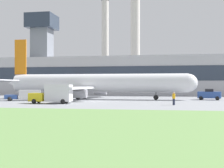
% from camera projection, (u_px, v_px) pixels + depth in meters
% --- Properties ---
extents(ground_plane, '(400.00, 400.00, 0.00)m').
position_uv_depth(ground_plane, '(94.00, 101.00, 52.46)').
color(ground_plane, gray).
extents(terminal_building, '(89.89, 11.76, 22.50)m').
position_uv_depth(terminal_building, '(117.00, 74.00, 84.13)').
color(terminal_building, '#B2B2B7').
rests_on(terminal_building, ground_plane).
extents(smokestack_left, '(2.91, 2.91, 33.92)m').
position_uv_depth(smokestack_left, '(105.00, 45.00, 112.43)').
color(smokestack_left, beige).
rests_on(smokestack_left, ground_plane).
extents(smokestack_right, '(3.72, 3.72, 42.72)m').
position_uv_depth(smokestack_right, '(135.00, 31.00, 109.48)').
color(smokestack_right, beige).
rests_on(smokestack_right, ground_plane).
extents(airplane, '(36.05, 29.83, 11.52)m').
position_uv_depth(airplane, '(96.00, 83.00, 57.99)').
color(airplane, silver).
rests_on(airplane, ground_plane).
extents(pushback_tug, '(4.30, 3.11, 1.98)m').
position_uv_depth(pushback_tug, '(209.00, 95.00, 55.85)').
color(pushback_tug, '#2D4C93').
rests_on(pushback_tug, ground_plane).
extents(baggage_truck, '(6.35, 4.42, 1.82)m').
position_uv_depth(baggage_truck, '(26.00, 95.00, 53.59)').
color(baggage_truck, '#2D4C93').
rests_on(baggage_truck, ground_plane).
extents(fuel_truck, '(6.16, 2.72, 2.74)m').
position_uv_depth(fuel_truck, '(54.00, 94.00, 45.01)').
color(fuel_truck, yellow).
rests_on(fuel_truck, ground_plane).
extents(ground_crew_person, '(0.55, 0.55, 1.77)m').
position_uv_depth(ground_crew_person, '(174.00, 98.00, 41.53)').
color(ground_crew_person, '#23283D').
rests_on(ground_crew_person, ground_plane).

